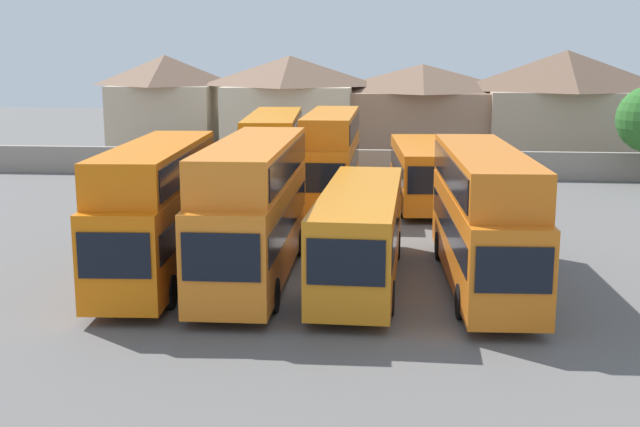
{
  "coord_description": "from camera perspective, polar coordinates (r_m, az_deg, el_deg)",
  "views": [
    {
      "loc": [
        2.99,
        -27.54,
        8.09
      ],
      "look_at": [
        0.0,
        3.0,
        1.94
      ],
      "focal_mm": 45.45,
      "sensor_mm": 36.0,
      "label": 1
    }
  ],
  "objects": [
    {
      "name": "bus_3",
      "position": [
        28.58,
        2.87,
        -1.14
      ],
      "size": [
        2.86,
        11.5,
        3.36
      ],
      "rotation": [
        0.0,
        0.0,
        -1.6
      ],
      "color": "orange",
      "rests_on": "ground"
    },
    {
      "name": "bus_6",
      "position": [
        43.39,
        0.79,
        4.29
      ],
      "size": [
        2.65,
        11.11,
        4.92
      ],
      "rotation": [
        0.0,
        0.0,
        -1.56
      ],
      "color": "orange",
      "rests_on": "ground"
    },
    {
      "name": "bus_5",
      "position": [
        43.41,
        -3.27,
        4.22
      ],
      "size": [
        3.54,
        12.03,
        4.84
      ],
      "rotation": [
        0.0,
        0.0,
        -1.49
      ],
      "color": "orange",
      "rests_on": "ground"
    },
    {
      "name": "house_terrace_far_right",
      "position": [
        61.24,
        16.83,
        7.2
      ],
      "size": [
        11.47,
        6.67,
        8.21
      ],
      "color": "tan",
      "rests_on": "ground"
    },
    {
      "name": "bus_1",
      "position": [
        29.42,
        -11.41,
        0.63
      ],
      "size": [
        3.12,
        10.93,
        4.87
      ],
      "rotation": [
        0.0,
        0.0,
        -1.51
      ],
      "color": "orange",
      "rests_on": "ground"
    },
    {
      "name": "bus_7",
      "position": [
        43.5,
        7.12,
        3.04
      ],
      "size": [
        3.34,
        10.74,
        3.29
      ],
      "rotation": [
        0.0,
        0.0,
        -1.5
      ],
      "color": "orange",
      "rests_on": "ground"
    },
    {
      "name": "bus_2",
      "position": [
        28.86,
        -4.7,
        0.75
      ],
      "size": [
        2.83,
        11.65,
        4.99
      ],
      "rotation": [
        0.0,
        0.0,
        -1.55
      ],
      "color": "orange",
      "rests_on": "ground"
    },
    {
      "name": "house_terrace_centre",
      "position": [
        60.83,
        -2.12,
        7.45
      ],
      "size": [
        9.78,
        7.32,
        7.81
      ],
      "color": "beige",
      "rests_on": "ground"
    },
    {
      "name": "depot_boundary_wall",
      "position": [
        53.27,
        2.33,
        3.56
      ],
      "size": [
        56.0,
        0.5,
        1.8
      ],
      "primitive_type": "cube",
      "color": "gray",
      "rests_on": "ground"
    },
    {
      "name": "ground",
      "position": [
        46.35,
        1.81,
        1.27
      ],
      "size": [
        140.0,
        140.0,
        0.0
      ],
      "primitive_type": "plane",
      "color": "#605E5B"
    },
    {
      "name": "house_terrace_left",
      "position": [
        63.99,
        -10.77,
        7.46
      ],
      "size": [
        8.18,
        6.45,
        7.84
      ],
      "color": "#C6B293",
      "rests_on": "ground"
    },
    {
      "name": "house_terrace_right",
      "position": [
        60.7,
        7.17,
        7.07
      ],
      "size": [
        10.92,
        6.69,
        7.2
      ],
      "color": "#9E7A60",
      "rests_on": "ground"
    },
    {
      "name": "bus_4",
      "position": [
        28.64,
        11.41,
        0.23
      ],
      "size": [
        2.96,
        11.93,
        4.76
      ],
      "rotation": [
        0.0,
        0.0,
        -1.53
      ],
      "color": "orange",
      "rests_on": "ground"
    }
  ]
}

